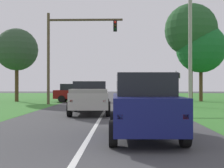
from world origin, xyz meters
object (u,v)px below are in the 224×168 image
object	(u,v)px
oak_tree_right	(191,30)
extra_tree_2	(17,50)
red_suv_near	(144,104)
utility_pole_right	(190,53)
extra_tree_1	(201,48)
crossing_suv_far	(77,93)
pickup_truck_lead	(90,97)
traffic_light	(67,45)
keep_moving_sign	(176,84)

from	to	relation	value
oak_tree_right	extra_tree_2	size ratio (longest dim) A/B	1.36
red_suv_near	utility_pole_right	world-z (taller)	utility_pole_right
extra_tree_1	extra_tree_2	distance (m)	18.61
red_suv_near	oak_tree_right	xyz separation A→B (m)	(6.50, 21.37, 6.23)
crossing_suv_far	utility_pole_right	world-z (taller)	utility_pole_right
pickup_truck_lead	utility_pole_right	world-z (taller)	utility_pole_right
pickup_truck_lead	traffic_light	distance (m)	9.87
crossing_suv_far	extra_tree_1	size ratio (longest dim) A/B	0.56
keep_moving_sign	red_suv_near	bearing A→B (deg)	-105.04
extra_tree_1	crossing_suv_far	bearing A→B (deg)	-172.49
red_suv_near	keep_moving_sign	distance (m)	12.82
oak_tree_right	crossing_suv_far	bearing A→B (deg)	-171.47
pickup_truck_lead	extra_tree_1	size ratio (longest dim) A/B	0.66
traffic_light	crossing_suv_far	xyz separation A→B (m)	(0.35, 3.48, -4.17)
crossing_suv_far	utility_pole_right	distance (m)	11.82
red_suv_near	extra_tree_1	xyz separation A→B (m)	(7.49, 21.29, 4.37)
oak_tree_right	extra_tree_1	xyz separation A→B (m)	(1.00, -0.08, -1.86)
oak_tree_right	pickup_truck_lead	bearing A→B (deg)	-123.20
red_suv_near	keep_moving_sign	bearing A→B (deg)	74.96
traffic_light	oak_tree_right	world-z (taller)	oak_tree_right
red_suv_near	traffic_light	world-z (taller)	traffic_light
pickup_truck_lead	extra_tree_2	world-z (taller)	extra_tree_2
keep_moving_sign	utility_pole_right	bearing A→B (deg)	39.59
crossing_suv_far	utility_pole_right	xyz separation A→B (m)	(9.53, -6.24, 3.15)
oak_tree_right	crossing_suv_far	size ratio (longest dim) A/B	2.24
pickup_truck_lead	extra_tree_1	world-z (taller)	extra_tree_1
traffic_light	utility_pole_right	world-z (taller)	utility_pole_right
crossing_suv_far	extra_tree_1	distance (m)	13.33
keep_moving_sign	crossing_suv_far	xyz separation A→B (m)	(-8.28, 7.28, -0.79)
traffic_light	keep_moving_sign	size ratio (longest dim) A/B	2.92
keep_moving_sign	utility_pole_right	xyz separation A→B (m)	(1.26, 1.04, 2.37)
red_suv_near	keep_moving_sign	world-z (taller)	keep_moving_sign
keep_moving_sign	utility_pole_right	size ratio (longest dim) A/B	0.33
keep_moving_sign	extra_tree_1	xyz separation A→B (m)	(4.17, 8.92, 3.70)
oak_tree_right	extra_tree_2	distance (m)	17.74
pickup_truck_lead	crossing_suv_far	xyz separation A→B (m)	(-2.49, 11.98, -0.04)
red_suv_near	traffic_light	distance (m)	17.49
pickup_truck_lead	keep_moving_sign	xyz separation A→B (m)	(5.79, 4.70, 0.75)
extra_tree_1	oak_tree_right	bearing A→B (deg)	175.55
crossing_suv_far	extra_tree_2	bearing A→B (deg)	173.82
pickup_truck_lead	crossing_suv_far	world-z (taller)	pickup_truck_lead
pickup_truck_lead	utility_pole_right	size ratio (longest dim) A/B	0.64
red_suv_near	extra_tree_1	bearing A→B (deg)	70.61
crossing_suv_far	extra_tree_2	world-z (taller)	extra_tree_2
red_suv_near	extra_tree_2	distance (m)	23.51
extra_tree_1	keep_moving_sign	bearing A→B (deg)	-115.05
crossing_suv_far	extra_tree_2	distance (m)	7.50
extra_tree_1	utility_pole_right	bearing A→B (deg)	-110.29
traffic_light	oak_tree_right	bearing A→B (deg)	23.79
keep_moving_sign	extra_tree_2	bearing A→B (deg)	151.13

